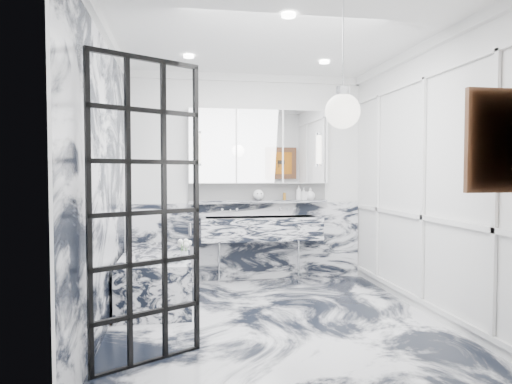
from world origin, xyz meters
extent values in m
plane|color=silver|center=(0.00, 0.00, 0.00)|extent=(3.60, 3.60, 0.00)
plane|color=white|center=(0.00, 0.00, 2.80)|extent=(3.60, 3.60, 0.00)
plane|color=white|center=(0.00, 1.80, 1.40)|extent=(3.60, 0.00, 3.60)
plane|color=white|center=(0.00, -1.80, 1.40)|extent=(3.60, 0.00, 3.60)
plane|color=white|center=(-1.60, 0.00, 1.40)|extent=(0.00, 3.60, 3.60)
plane|color=white|center=(1.60, 0.00, 1.40)|extent=(0.00, 3.60, 3.60)
cube|color=silver|center=(0.00, 1.78, 0.53)|extent=(3.18, 0.05, 1.05)
cube|color=silver|center=(-1.59, 0.00, 1.34)|extent=(0.02, 3.56, 2.68)
cube|color=white|center=(1.58, 0.00, 1.30)|extent=(0.03, 3.40, 2.30)
imported|color=#8C5919|center=(0.71, 1.71, 1.19)|extent=(0.09, 0.09, 0.20)
imported|color=#4C4C51|center=(0.78, 1.71, 1.18)|extent=(0.09, 0.09, 0.17)
imported|color=silver|center=(0.87, 1.71, 1.17)|extent=(0.14, 0.14, 0.17)
sphere|color=white|center=(0.14, 1.71, 1.17)|extent=(0.15, 0.15, 0.15)
cylinder|color=#8C5919|center=(0.51, 1.71, 1.14)|extent=(0.04, 0.04, 0.10)
cylinder|color=silver|center=(-0.87, 0.28, 0.61)|extent=(0.07, 0.07, 0.12)
sphere|color=white|center=(0.23, -1.28, 1.90)|extent=(0.25, 0.25, 0.25)
cube|color=silver|center=(0.15, 1.55, 0.73)|extent=(1.60, 0.45, 0.30)
cube|color=silver|center=(0.15, 1.72, 1.07)|extent=(1.90, 0.14, 0.04)
cube|color=white|center=(0.15, 1.78, 1.21)|extent=(1.90, 0.03, 0.23)
cube|color=white|center=(0.15, 1.73, 1.82)|extent=(1.90, 0.16, 1.00)
cylinder|color=white|center=(-0.67, 1.63, 1.78)|extent=(0.07, 0.07, 0.40)
cylinder|color=white|center=(0.97, 1.63, 1.78)|extent=(0.07, 0.07, 0.40)
cube|color=silver|center=(-1.18, 0.90, 0.28)|extent=(0.75, 1.65, 0.55)
camera|label=1|loc=(-0.91, -4.38, 1.46)|focal=32.00mm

